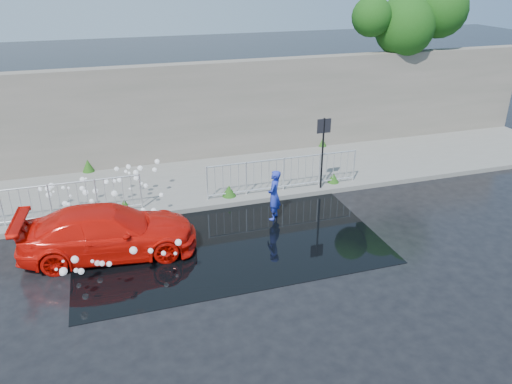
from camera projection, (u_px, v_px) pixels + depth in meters
ground at (218, 262)px, 12.49m from camera, size 90.00×90.00×0.00m
pavement at (183, 183)px, 16.80m from camera, size 30.00×4.00×0.15m
curb at (194, 208)px, 15.06m from camera, size 30.00×0.25×0.16m
retaining_wall at (169, 114)px, 17.95m from camera, size 30.00×0.60×3.50m
puddle at (227, 239)px, 13.49m from camera, size 8.00×5.00×0.01m
sign_post at (323, 142)px, 15.62m from camera, size 0.45×0.06×2.50m
tree at (414, 19)px, 19.66m from camera, size 4.90×2.39×6.33m
railing_left at (50, 201)px, 13.99m from camera, size 5.05×0.05×1.10m
railing_right at (284, 173)px, 15.92m from camera, size 5.05×0.05×1.10m
weeds at (170, 183)px, 16.20m from camera, size 12.17×3.93×0.44m
water_spray at (107, 204)px, 13.74m from camera, size 3.62×5.63×1.12m
red_car at (109, 232)px, 12.59m from camera, size 4.52×2.17×1.27m
person at (274, 195)px, 14.32m from camera, size 0.61×0.66×1.50m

